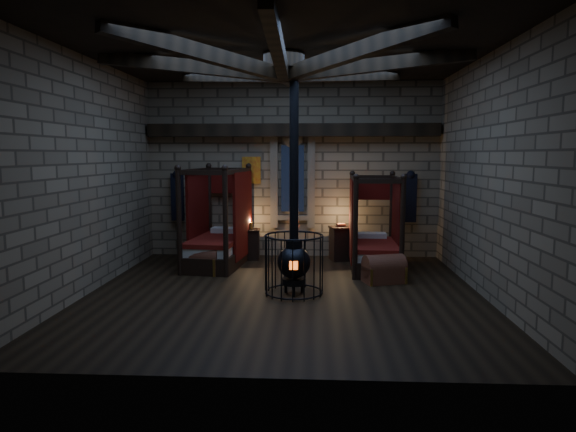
{
  "coord_description": "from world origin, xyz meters",
  "views": [
    {
      "loc": [
        0.55,
        -8.93,
        2.48
      ],
      "look_at": [
        0.04,
        0.6,
        1.33
      ],
      "focal_mm": 32.0,
      "sensor_mm": 36.0,
      "label": 1
    }
  ],
  "objects_px": {
    "bed_right": "(374,247)",
    "bed_left": "(218,242)",
    "stove": "(294,259)",
    "trunk_left": "(203,260)",
    "trunk_right": "(384,270)"
  },
  "relations": [
    {
      "from": "bed_left",
      "to": "trunk_right",
      "type": "xyz_separation_m",
      "value": [
        3.51,
        -1.41,
        -0.29
      ]
    },
    {
      "from": "trunk_right",
      "to": "bed_right",
      "type": "bearing_deg",
      "value": 76.34
    },
    {
      "from": "bed_right",
      "to": "trunk_left",
      "type": "relative_size",
      "value": 2.14
    },
    {
      "from": "trunk_left",
      "to": "bed_left",
      "type": "bearing_deg",
      "value": 91.08
    },
    {
      "from": "trunk_right",
      "to": "stove",
      "type": "bearing_deg",
      "value": -168.58
    },
    {
      "from": "bed_right",
      "to": "trunk_right",
      "type": "height_order",
      "value": "bed_right"
    },
    {
      "from": "bed_right",
      "to": "bed_left",
      "type": "bearing_deg",
      "value": 177.86
    },
    {
      "from": "stove",
      "to": "bed_right",
      "type": "bearing_deg",
      "value": 50.42
    },
    {
      "from": "bed_left",
      "to": "trunk_left",
      "type": "bearing_deg",
      "value": -96.95
    },
    {
      "from": "bed_left",
      "to": "trunk_left",
      "type": "height_order",
      "value": "bed_left"
    },
    {
      "from": "bed_right",
      "to": "stove",
      "type": "relative_size",
      "value": 0.5
    },
    {
      "from": "trunk_left",
      "to": "trunk_right",
      "type": "xyz_separation_m",
      "value": [
        3.7,
        -0.62,
        -0.02
      ]
    },
    {
      "from": "bed_right",
      "to": "stove",
      "type": "distance_m",
      "value": 2.67
    },
    {
      "from": "stove",
      "to": "trunk_right",
      "type": "bearing_deg",
      "value": 26.82
    },
    {
      "from": "bed_left",
      "to": "stove",
      "type": "distance_m",
      "value": 2.95
    }
  ]
}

